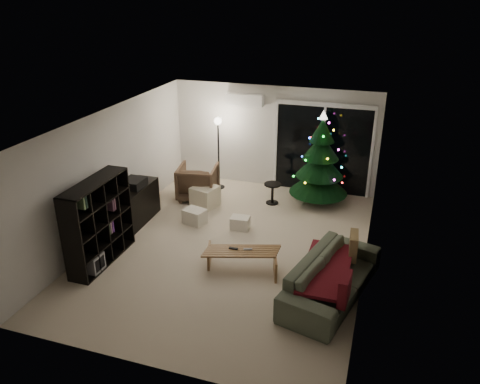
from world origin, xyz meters
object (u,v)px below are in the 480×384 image
object	(u,v)px
sofa	(332,277)
bookshelf	(89,221)
armchair	(198,182)
christmas_tree	(320,158)
media_cabinet	(136,204)
coffee_table	(242,260)

from	to	relation	value
sofa	bookshelf	bearing A→B (deg)	107.45
armchair	christmas_tree	size ratio (longest dim) A/B	0.41
bookshelf	sofa	size ratio (longest dim) A/B	0.68
armchair	sofa	world-z (taller)	armchair
bookshelf	media_cabinet	distance (m)	1.63
armchair	christmas_tree	world-z (taller)	christmas_tree
christmas_tree	media_cabinet	bearing A→B (deg)	-148.29
bookshelf	sofa	distance (m)	4.33
armchair	coffee_table	distance (m)	3.26
bookshelf	media_cabinet	world-z (taller)	bookshelf
media_cabinet	coffee_table	world-z (taller)	media_cabinet
sofa	coffee_table	size ratio (longest dim) A/B	1.79
bookshelf	armchair	bearing A→B (deg)	97.85
sofa	coffee_table	bearing A→B (deg)	95.91
bookshelf	sofa	xyz separation A→B (m)	(4.30, 0.23, -0.45)
media_cabinet	sofa	size ratio (longest dim) A/B	0.56
media_cabinet	christmas_tree	xyz separation A→B (m)	(3.50, 2.17, 0.68)
coffee_table	christmas_tree	xyz separation A→B (m)	(0.80, 3.28, 0.88)
coffee_table	christmas_tree	size ratio (longest dim) A/B	0.59
media_cabinet	sofa	world-z (taller)	media_cabinet
coffee_table	sofa	bearing A→B (deg)	-25.82
armchair	sofa	bearing A→B (deg)	131.05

